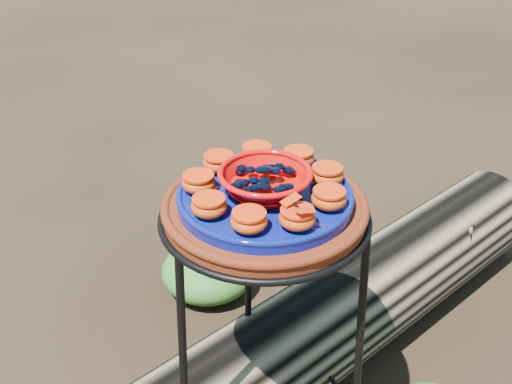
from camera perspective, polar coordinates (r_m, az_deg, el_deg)
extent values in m
cylinder|color=#5A240A|center=(1.20, 0.78, -1.59)|extent=(0.38, 0.38, 0.03)
cylinder|color=#070051|center=(1.19, 0.79, -0.53)|extent=(0.33, 0.33, 0.02)
ellipsoid|color=red|center=(1.08, 3.68, -2.34)|extent=(0.06, 0.06, 0.03)
ellipsoid|color=red|center=(1.14, 6.50, -0.60)|extent=(0.06, 0.06, 0.03)
ellipsoid|color=red|center=(1.21, 6.34, 1.49)|extent=(0.06, 0.06, 0.03)
ellipsoid|color=red|center=(1.27, 3.79, 3.01)|extent=(0.06, 0.06, 0.03)
ellipsoid|color=red|center=(1.28, 0.10, 3.43)|extent=(0.06, 0.06, 0.03)
ellipsoid|color=red|center=(1.25, -3.34, 2.61)|extent=(0.06, 0.06, 0.03)
ellipsoid|color=red|center=(1.19, -5.12, 0.82)|extent=(0.06, 0.06, 0.03)
ellipsoid|color=red|center=(1.12, -4.20, -1.28)|extent=(0.06, 0.06, 0.03)
ellipsoid|color=red|center=(1.07, -0.62, -2.61)|extent=(0.06, 0.06, 0.03)
ellipsoid|color=#2D641D|center=(2.10, -4.26, -6.84)|extent=(0.30, 0.30, 0.15)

